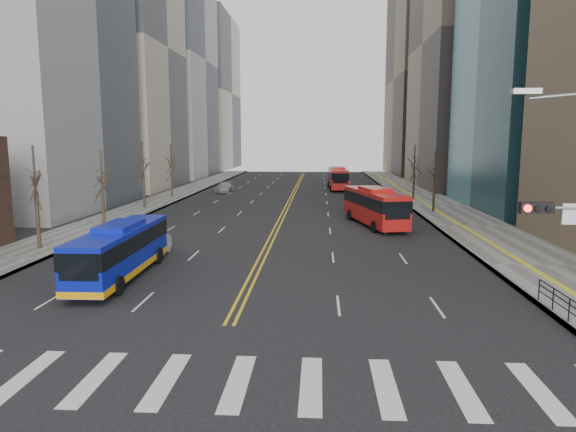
# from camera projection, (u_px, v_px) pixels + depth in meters

# --- Properties ---
(ground) EXTENTS (220.00, 220.00, 0.00)m
(ground) POSITION_uv_depth(u_px,v_px,m) (202.00, 381.00, 16.61)
(ground) COLOR black
(sidewalk_right) EXTENTS (7.00, 130.00, 0.15)m
(sidewalk_right) POSITION_uv_depth(u_px,v_px,m) (437.00, 206.00, 59.96)
(sidewalk_right) COLOR slate
(sidewalk_right) RESTS_ON ground
(sidewalk_left) EXTENTS (5.00, 130.00, 0.15)m
(sidewalk_left) POSITION_uv_depth(u_px,v_px,m) (152.00, 204.00, 62.03)
(sidewalk_left) COLOR slate
(sidewalk_left) RESTS_ON ground
(crosswalk) EXTENTS (26.70, 4.00, 0.01)m
(crosswalk) POSITION_uv_depth(u_px,v_px,m) (202.00, 381.00, 16.61)
(crosswalk) COLOR silver
(crosswalk) RESTS_ON ground
(centerline) EXTENTS (0.55, 100.00, 0.01)m
(centerline) POSITION_uv_depth(u_px,v_px,m) (292.00, 196.00, 70.91)
(centerline) COLOR gold
(centerline) RESTS_ON ground
(office_towers) EXTENTS (83.00, 134.00, 58.00)m
(office_towers) POSITION_uv_depth(u_px,v_px,m) (298.00, 36.00, 80.71)
(office_towers) COLOR gray
(office_towers) RESTS_ON ground
(pedestrian_railing) EXTENTS (0.06, 6.06, 1.02)m
(pedestrian_railing) POSITION_uv_depth(u_px,v_px,m) (569.00, 306.00, 21.55)
(pedestrian_railing) COLOR black
(pedestrian_railing) RESTS_ON sidewalk_right
(street_trees) EXTENTS (35.20, 47.20, 7.60)m
(street_trees) POSITION_uv_depth(u_px,v_px,m) (208.00, 169.00, 50.44)
(street_trees) COLOR #2C211B
(street_trees) RESTS_ON ground
(blue_bus) EXTENTS (2.62, 10.65, 3.13)m
(blue_bus) POSITION_uv_depth(u_px,v_px,m) (121.00, 249.00, 28.94)
(blue_bus) COLOR #0B19B3
(blue_bus) RESTS_ON ground
(red_bus_near) EXTENTS (5.07, 11.24, 3.48)m
(red_bus_near) POSITION_uv_depth(u_px,v_px,m) (375.00, 204.00, 46.54)
(red_bus_near) COLOR #B61613
(red_bus_near) RESTS_ON ground
(red_bus_far) EXTENTS (3.07, 11.22, 3.54)m
(red_bus_far) POSITION_uv_depth(u_px,v_px,m) (338.00, 177.00, 80.67)
(red_bus_far) COLOR #B61613
(red_bus_far) RESTS_ON ground
(car_white) EXTENTS (1.84, 4.38, 1.41)m
(car_white) POSITION_uv_depth(u_px,v_px,m) (154.00, 246.00, 34.35)
(car_white) COLOR silver
(car_white) RESTS_ON ground
(car_dark_mid) EXTENTS (3.55, 4.94, 1.56)m
(car_dark_mid) POSITION_uv_depth(u_px,v_px,m) (360.00, 204.00, 55.69)
(car_dark_mid) COLOR black
(car_dark_mid) RESTS_ON ground
(car_silver) EXTENTS (2.16, 5.13, 1.48)m
(car_silver) POSITION_uv_depth(u_px,v_px,m) (224.00, 188.00, 75.88)
(car_silver) COLOR gray
(car_silver) RESTS_ON ground
(car_dark_far) EXTENTS (2.25, 4.71, 1.29)m
(car_dark_far) POSITION_uv_depth(u_px,v_px,m) (339.00, 183.00, 85.46)
(car_dark_far) COLOR black
(car_dark_far) RESTS_ON ground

